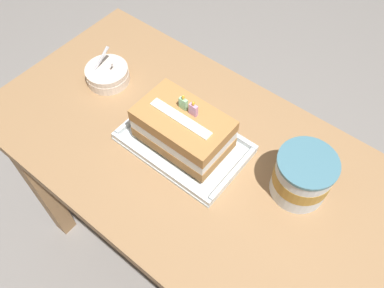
# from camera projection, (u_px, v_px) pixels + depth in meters

# --- Properties ---
(ground_plane) EXTENTS (8.00, 8.00, 0.00)m
(ground_plane) POSITION_uv_depth(u_px,v_px,m) (197.00, 258.00, 1.63)
(ground_plane) COLOR gray
(dining_table) EXTENTS (1.19, 0.60, 0.77)m
(dining_table) POSITION_uv_depth(u_px,v_px,m) (199.00, 182.00, 1.11)
(dining_table) COLOR #9E754C
(dining_table) RESTS_ON ground_plane
(foil_tray) EXTENTS (0.32, 0.20, 0.02)m
(foil_tray) POSITION_uv_depth(u_px,v_px,m) (184.00, 144.00, 1.01)
(foil_tray) COLOR silver
(foil_tray) RESTS_ON dining_table
(birthday_cake) EXTENTS (0.23, 0.14, 0.14)m
(birthday_cake) POSITION_uv_depth(u_px,v_px,m) (184.00, 128.00, 0.96)
(birthday_cake) COLOR #B87F44
(birthday_cake) RESTS_ON foil_tray
(bowl_stack) EXTENTS (0.12, 0.12, 0.10)m
(bowl_stack) POSITION_uv_depth(u_px,v_px,m) (107.00, 74.00, 1.13)
(bowl_stack) COLOR silver
(bowl_stack) RESTS_ON dining_table
(ice_cream_tub) EXTENTS (0.14, 0.14, 0.12)m
(ice_cream_tub) POSITION_uv_depth(u_px,v_px,m) (302.00, 176.00, 0.89)
(ice_cream_tub) COLOR white
(ice_cream_tub) RESTS_ON dining_table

